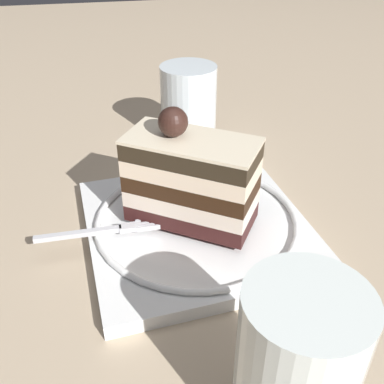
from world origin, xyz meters
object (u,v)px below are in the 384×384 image
dessert_plate (192,225)px  drink_glass_far (294,376)px  drink_glass_near (189,107)px  fork (106,230)px  cake_slice (191,178)px

dessert_plate → drink_glass_far: drink_glass_far is taller
drink_glass_near → drink_glass_far: size_ratio=0.90×
drink_glass_far → fork: bearing=-62.1°
cake_slice → drink_glass_near: bearing=-100.5°
cake_slice → dessert_plate: bearing=154.6°
cake_slice → drink_glass_far: size_ratio=1.14×
dessert_plate → cake_slice: bearing=-25.4°
drink_glass_near → drink_glass_far: 0.41m
fork → drink_glass_far: bearing=117.9°
cake_slice → fork: 0.09m
dessert_plate → drink_glass_far: (-0.02, 0.20, 0.04)m
dessert_plate → cake_slice: 0.06m
dessert_plate → fork: bearing=5.1°
cake_slice → drink_glass_far: cake_slice is taller
dessert_plate → drink_glass_near: drink_glass_near is taller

